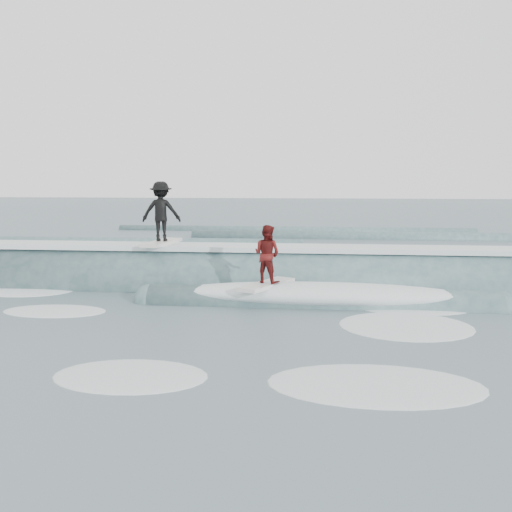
# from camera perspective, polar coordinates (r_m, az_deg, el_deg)

# --- Properties ---
(ground) EXTENTS (160.00, 160.00, 0.00)m
(ground) POSITION_cam_1_polar(r_m,az_deg,el_deg) (13.66, -1.16, -6.04)
(ground) COLOR #41535E
(ground) RESTS_ON ground
(breaking_wave) EXTENTS (21.85, 3.99, 2.43)m
(breaking_wave) POSITION_cam_1_polar(r_m,az_deg,el_deg) (16.87, 0.93, -3.23)
(breaking_wave) COLOR #35535A
(breaking_wave) RESTS_ON ground
(surfer_black) EXTENTS (1.22, 2.06, 1.89)m
(surfer_black) POSITION_cam_1_polar(r_m,az_deg,el_deg) (17.40, -9.46, 4.20)
(surfer_black) COLOR silver
(surfer_black) RESTS_ON ground
(surfer_red) EXTENTS (1.40, 2.03, 1.60)m
(surfer_red) POSITION_cam_1_polar(r_m,az_deg,el_deg) (14.73, 1.10, -0.25)
(surfer_red) COLOR silver
(surfer_red) RESTS_ON ground
(whitewater) EXTENTS (13.33, 8.64, 0.10)m
(whitewater) POSITION_cam_1_polar(r_m,az_deg,el_deg) (12.26, -1.34, -7.66)
(whitewater) COLOR white
(whitewater) RESTS_ON ground
(far_swells) EXTENTS (37.76, 8.65, 0.80)m
(far_swells) POSITION_cam_1_polar(r_m,az_deg,el_deg) (31.08, 1.59, 1.77)
(far_swells) COLOR #35535A
(far_swells) RESTS_ON ground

